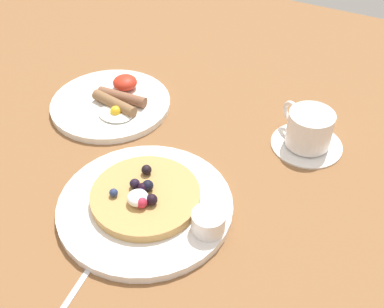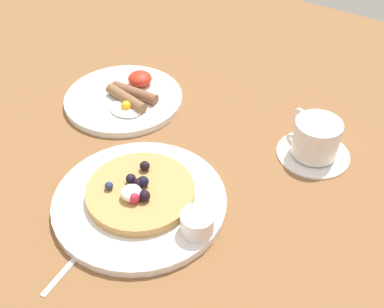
{
  "view_description": "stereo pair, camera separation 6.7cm",
  "coord_description": "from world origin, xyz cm",
  "views": [
    {
      "loc": [
        30.66,
        -47.66,
        54.01
      ],
      "look_at": [
        4.69,
        2.31,
        4.0
      ],
      "focal_mm": 44.87,
      "sensor_mm": 36.0,
      "label": 1
    },
    {
      "loc": [
        36.43,
        -44.2,
        54.01
      ],
      "look_at": [
        4.69,
        2.31,
        4.0
      ],
      "focal_mm": 44.87,
      "sensor_mm": 36.0,
      "label": 2
    }
  ],
  "objects": [
    {
      "name": "syrup_ramekin",
      "position": [
        12.67,
        -8.1,
        2.94
      ],
      "size": [
        4.79,
        4.79,
        3.1
      ],
      "color": "white",
      "rests_on": "pancake_plate"
    },
    {
      "name": "pancake_plate",
      "position": [
        2.16,
        -7.95,
        0.67
      ],
      "size": [
        26.19,
        26.19,
        1.35
      ],
      "primitive_type": "cylinder",
      "color": "white",
      "rests_on": "ground_plane"
    },
    {
      "name": "ground_plane",
      "position": [
        0.0,
        0.0,
        -1.5
      ],
      "size": [
        152.89,
        146.33,
        3.0
      ],
      "primitive_type": "cube",
      "color": "brown"
    },
    {
      "name": "pancake_with_berries",
      "position": [
        1.92,
        -7.46,
        2.27
      ],
      "size": [
        16.36,
        16.36,
        3.37
      ],
      "color": "tan",
      "rests_on": "pancake_plate"
    },
    {
      "name": "coffee_saucer",
      "position": [
        19.15,
        17.44,
        0.32
      ],
      "size": [
        12.26,
        12.26,
        0.65
      ],
      "primitive_type": "cylinder",
      "color": "white",
      "rests_on": "ground_plane"
    },
    {
      "name": "breakfast_plate",
      "position": [
        -17.38,
        11.26,
        0.63
      ],
      "size": [
        22.57,
        22.57,
        1.26
      ],
      "primitive_type": "cylinder",
      "color": "white",
      "rests_on": "ground_plane"
    },
    {
      "name": "fried_breakfast",
      "position": [
        -15.78,
        12.37,
        2.26
      ],
      "size": [
        10.01,
        13.27,
        2.78
      ],
      "color": "brown",
      "rests_on": "breakfast_plate"
    },
    {
      "name": "teaspoon",
      "position": [
        1.95,
        -28.47,
        0.24
      ],
      "size": [
        3.26,
        15.02,
        0.6
      ],
      "color": "silver",
      "rests_on": "ground_plane"
    },
    {
      "name": "coffee_cup",
      "position": [
        19.0,
        17.53,
        3.82
      ],
      "size": [
        9.92,
        7.91,
        6.12
      ],
      "color": "white",
      "rests_on": "coffee_saucer"
    }
  ]
}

